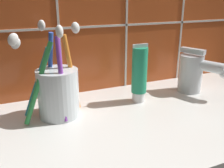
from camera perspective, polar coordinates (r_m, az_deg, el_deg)
sink_counter at (r=53.15cm, az=9.64°, el=-7.56°), size 67.28×35.67×2.00cm
tile_wall_backsplash at (r=63.17cm, az=1.65°, el=18.51°), size 77.28×1.72×47.49cm
toothbrush_cup at (r=50.22cm, az=-12.39°, el=-1.34°), size 13.98×10.59×18.72cm
toothpaste_tube at (r=56.03cm, az=6.71°, el=2.38°), size 3.59×3.42×13.23cm
sink_faucet at (r=64.64cm, az=18.22°, el=2.67°), size 7.32×11.68×10.91cm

